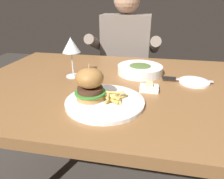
{
  "coord_description": "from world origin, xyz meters",
  "views": [
    {
      "loc": [
        0.09,
        -0.81,
        1.08
      ],
      "look_at": [
        -0.03,
        -0.17,
        0.78
      ],
      "focal_mm": 32.0,
      "sensor_mm": 36.0,
      "label": 1
    }
  ],
  "objects_px": {
    "burger_sandwich": "(90,84)",
    "butter_dish": "(149,88)",
    "diner_person": "(125,69)",
    "wine_glass": "(71,46)",
    "soup_bowl": "(140,69)",
    "bread_plate": "(194,82)",
    "main_plate": "(105,102)",
    "table_knife": "(182,79)"
  },
  "relations": [
    {
      "from": "butter_dish",
      "to": "soup_bowl",
      "type": "height_order",
      "value": "soup_bowl"
    },
    {
      "from": "burger_sandwich",
      "to": "bread_plate",
      "type": "distance_m",
      "value": 0.48
    },
    {
      "from": "burger_sandwich",
      "to": "butter_dish",
      "type": "bearing_deg",
      "value": 34.37
    },
    {
      "from": "wine_glass",
      "to": "diner_person",
      "type": "height_order",
      "value": "diner_person"
    },
    {
      "from": "burger_sandwich",
      "to": "soup_bowl",
      "type": "bearing_deg",
      "value": 65.5
    },
    {
      "from": "bread_plate",
      "to": "soup_bowl",
      "type": "xyz_separation_m",
      "value": [
        -0.25,
        0.08,
        0.02
      ]
    },
    {
      "from": "bread_plate",
      "to": "soup_bowl",
      "type": "bearing_deg",
      "value": 161.97
    },
    {
      "from": "wine_glass",
      "to": "soup_bowl",
      "type": "relative_size",
      "value": 0.84
    },
    {
      "from": "main_plate",
      "to": "bread_plate",
      "type": "height_order",
      "value": "main_plate"
    },
    {
      "from": "burger_sandwich",
      "to": "diner_person",
      "type": "relative_size",
      "value": 0.11
    },
    {
      "from": "butter_dish",
      "to": "soup_bowl",
      "type": "xyz_separation_m",
      "value": [
        -0.05,
        0.2,
        0.01
      ]
    },
    {
      "from": "diner_person",
      "to": "burger_sandwich",
      "type": "bearing_deg",
      "value": -90.55
    },
    {
      "from": "table_knife",
      "to": "butter_dish",
      "type": "xyz_separation_m",
      "value": [
        -0.14,
        -0.12,
        -0.0
      ]
    },
    {
      "from": "butter_dish",
      "to": "diner_person",
      "type": "height_order",
      "value": "diner_person"
    },
    {
      "from": "wine_glass",
      "to": "bread_plate",
      "type": "xyz_separation_m",
      "value": [
        0.56,
        0.02,
        -0.14
      ]
    },
    {
      "from": "diner_person",
      "to": "main_plate",
      "type": "bearing_deg",
      "value": -87.2
    },
    {
      "from": "diner_person",
      "to": "wine_glass",
      "type": "bearing_deg",
      "value": -103.66
    },
    {
      "from": "table_knife",
      "to": "wine_glass",
      "type": "bearing_deg",
      "value": -177.32
    },
    {
      "from": "main_plate",
      "to": "wine_glass",
      "type": "height_order",
      "value": "wine_glass"
    },
    {
      "from": "main_plate",
      "to": "soup_bowl",
      "type": "xyz_separation_m",
      "value": [
        0.1,
        0.34,
        0.02
      ]
    },
    {
      "from": "butter_dish",
      "to": "diner_person",
      "type": "relative_size",
      "value": 0.06
    },
    {
      "from": "main_plate",
      "to": "butter_dish",
      "type": "relative_size",
      "value": 3.74
    },
    {
      "from": "burger_sandwich",
      "to": "table_knife",
      "type": "distance_m",
      "value": 0.44
    },
    {
      "from": "burger_sandwich",
      "to": "table_knife",
      "type": "height_order",
      "value": "burger_sandwich"
    },
    {
      "from": "main_plate",
      "to": "soup_bowl",
      "type": "distance_m",
      "value": 0.36
    },
    {
      "from": "main_plate",
      "to": "butter_dish",
      "type": "height_order",
      "value": "butter_dish"
    },
    {
      "from": "butter_dish",
      "to": "burger_sandwich",
      "type": "bearing_deg",
      "value": -145.63
    },
    {
      "from": "burger_sandwich",
      "to": "butter_dish",
      "type": "distance_m",
      "value": 0.26
    },
    {
      "from": "soup_bowl",
      "to": "diner_person",
      "type": "xyz_separation_m",
      "value": [
        -0.15,
        0.58,
        -0.2
      ]
    },
    {
      "from": "table_knife",
      "to": "soup_bowl",
      "type": "relative_size",
      "value": 0.98
    },
    {
      "from": "main_plate",
      "to": "butter_dish",
      "type": "xyz_separation_m",
      "value": [
        0.15,
        0.14,
        0.0
      ]
    },
    {
      "from": "main_plate",
      "to": "wine_glass",
      "type": "xyz_separation_m",
      "value": [
        -0.21,
        0.24,
        0.14
      ]
    },
    {
      "from": "burger_sandwich",
      "to": "butter_dish",
      "type": "relative_size",
      "value": 1.71
    },
    {
      "from": "butter_dish",
      "to": "bread_plate",
      "type": "bearing_deg",
      "value": 31.58
    },
    {
      "from": "main_plate",
      "to": "bread_plate",
      "type": "bearing_deg",
      "value": 37.3
    },
    {
      "from": "table_knife",
      "to": "main_plate",
      "type": "bearing_deg",
      "value": -138.17
    },
    {
      "from": "wine_glass",
      "to": "bread_plate",
      "type": "height_order",
      "value": "wine_glass"
    },
    {
      "from": "bread_plate",
      "to": "butter_dish",
      "type": "xyz_separation_m",
      "value": [
        -0.19,
        -0.12,
        0.01
      ]
    },
    {
      "from": "main_plate",
      "to": "burger_sandwich",
      "type": "bearing_deg",
      "value": 176.18
    },
    {
      "from": "soup_bowl",
      "to": "main_plate",
      "type": "bearing_deg",
      "value": -106.39
    },
    {
      "from": "bread_plate",
      "to": "diner_person",
      "type": "distance_m",
      "value": 0.79
    },
    {
      "from": "wine_glass",
      "to": "soup_bowl",
      "type": "xyz_separation_m",
      "value": [
        0.31,
        0.1,
        -0.12
      ]
    }
  ]
}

